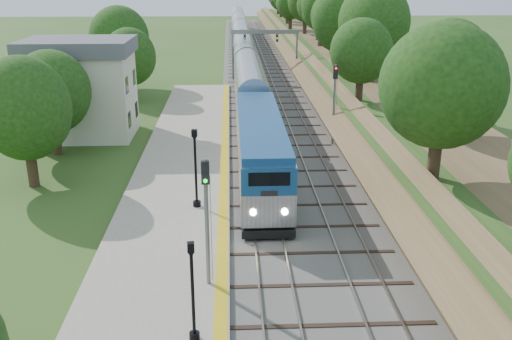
{
  "coord_description": "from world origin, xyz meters",
  "views": [
    {
      "loc": [
        -1.82,
        -16.74,
        13.2
      ],
      "look_at": [
        -0.5,
        12.75,
        2.8
      ],
      "focal_mm": 40.0,
      "sensor_mm": 36.0,
      "label": 1
    }
  ],
  "objects_px": {
    "lamppost_far": "(196,173)",
    "lamppost_mid": "(193,297)",
    "signal_farside": "(334,96)",
    "station_building": "(82,88)",
    "signal_platform": "(206,209)",
    "signal_gantry": "(265,41)",
    "train": "(243,52)"
  },
  "relations": [
    {
      "from": "signal_platform",
      "to": "lamppost_far",
      "type": "bearing_deg",
      "value": 96.39
    },
    {
      "from": "lamppost_far",
      "to": "station_building",
      "type": "bearing_deg",
      "value": 121.62
    },
    {
      "from": "signal_platform",
      "to": "signal_gantry",
      "type": "bearing_deg",
      "value": 83.87
    },
    {
      "from": "lamppost_far",
      "to": "signal_platform",
      "type": "bearing_deg",
      "value": -83.61
    },
    {
      "from": "signal_farside",
      "to": "lamppost_mid",
      "type": "bearing_deg",
      "value": -110.47
    },
    {
      "from": "signal_gantry",
      "to": "signal_platform",
      "type": "xyz_separation_m",
      "value": [
        -5.37,
        -50.01,
        -0.96
      ]
    },
    {
      "from": "signal_platform",
      "to": "signal_farside",
      "type": "xyz_separation_m",
      "value": [
        9.1,
        21.47,
        0.09
      ]
    },
    {
      "from": "lamppost_far",
      "to": "signal_farside",
      "type": "xyz_separation_m",
      "value": [
        10.06,
        12.92,
        1.54
      ]
    },
    {
      "from": "lamppost_far",
      "to": "train",
      "type": "bearing_deg",
      "value": 85.72
    },
    {
      "from": "signal_gantry",
      "to": "train",
      "type": "bearing_deg",
      "value": 103.73
    },
    {
      "from": "lamppost_mid",
      "to": "signal_farside",
      "type": "relative_size",
      "value": 0.63
    },
    {
      "from": "station_building",
      "to": "lamppost_mid",
      "type": "relative_size",
      "value": 2.19
    },
    {
      "from": "station_building",
      "to": "lamppost_far",
      "type": "bearing_deg",
      "value": -58.38
    },
    {
      "from": "train",
      "to": "signal_platform",
      "type": "bearing_deg",
      "value": -92.76
    },
    {
      "from": "signal_gantry",
      "to": "lamppost_mid",
      "type": "xyz_separation_m",
      "value": [
        -5.76,
        -53.95,
        -2.69
      ]
    },
    {
      "from": "station_building",
      "to": "lamppost_far",
      "type": "relative_size",
      "value": 1.89
    },
    {
      "from": "station_building",
      "to": "lamppost_far",
      "type": "distance_m",
      "value": 19.42
    },
    {
      "from": "station_building",
      "to": "lamppost_mid",
      "type": "height_order",
      "value": "station_building"
    },
    {
      "from": "train",
      "to": "station_building",
      "type": "bearing_deg",
      "value": -111.74
    },
    {
      "from": "lamppost_far",
      "to": "lamppost_mid",
      "type": "bearing_deg",
      "value": -87.38
    },
    {
      "from": "train",
      "to": "signal_platform",
      "type": "distance_m",
      "value": 60.22
    },
    {
      "from": "signal_gantry",
      "to": "signal_platform",
      "type": "distance_m",
      "value": 50.3
    },
    {
      "from": "signal_gantry",
      "to": "signal_platform",
      "type": "bearing_deg",
      "value": -96.13
    },
    {
      "from": "lamppost_mid",
      "to": "lamppost_far",
      "type": "bearing_deg",
      "value": 92.62
    },
    {
      "from": "lamppost_mid",
      "to": "signal_farside",
      "type": "height_order",
      "value": "signal_farside"
    },
    {
      "from": "station_building",
      "to": "lamppost_mid",
      "type": "bearing_deg",
      "value": -69.7
    },
    {
      "from": "train",
      "to": "lamppost_mid",
      "type": "height_order",
      "value": "train"
    },
    {
      "from": "lamppost_mid",
      "to": "signal_platform",
      "type": "height_order",
      "value": "signal_platform"
    },
    {
      "from": "station_building",
      "to": "train",
      "type": "height_order",
      "value": "station_building"
    },
    {
      "from": "signal_gantry",
      "to": "lamppost_mid",
      "type": "bearing_deg",
      "value": -96.09
    },
    {
      "from": "signal_farside",
      "to": "station_building",
      "type": "bearing_deg",
      "value": 170.03
    },
    {
      "from": "station_building",
      "to": "signal_platform",
      "type": "xyz_separation_m",
      "value": [
        11.1,
        -25.02,
        -0.23
      ]
    }
  ]
}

